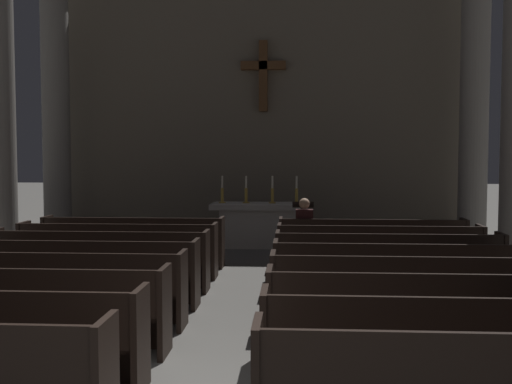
% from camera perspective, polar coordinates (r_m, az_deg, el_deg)
% --- Properties ---
extents(pew_left_row_3, '(3.42, 0.50, 0.95)m').
position_cam_1_polar(pew_left_row_3, '(7.23, -21.81, -9.98)').
color(pew_left_row_3, black).
rests_on(pew_left_row_3, ground).
extents(pew_left_row_4, '(3.42, 0.50, 0.95)m').
position_cam_1_polar(pew_left_row_4, '(8.13, -18.71, -8.41)').
color(pew_left_row_4, black).
rests_on(pew_left_row_4, ground).
extents(pew_left_row_5, '(3.42, 0.50, 0.95)m').
position_cam_1_polar(pew_left_row_5, '(9.06, -16.25, -7.15)').
color(pew_left_row_5, black).
rests_on(pew_left_row_5, ground).
extents(pew_left_row_6, '(3.42, 0.50, 0.95)m').
position_cam_1_polar(pew_left_row_6, '(10.01, -14.26, -6.10)').
color(pew_left_row_6, black).
rests_on(pew_left_row_6, ground).
extents(pew_left_row_7, '(3.42, 0.50, 0.95)m').
position_cam_1_polar(pew_left_row_7, '(10.96, -12.62, -5.24)').
color(pew_left_row_7, black).
rests_on(pew_left_row_7, ground).
extents(pew_left_row_8, '(3.42, 0.50, 0.95)m').
position_cam_1_polar(pew_left_row_8, '(11.93, -11.26, -4.51)').
color(pew_left_row_8, black).
rests_on(pew_left_row_8, ground).
extents(pew_right_row_2, '(3.42, 0.50, 0.95)m').
position_cam_1_polar(pew_right_row_2, '(5.75, 18.22, -13.41)').
color(pew_right_row_2, black).
rests_on(pew_right_row_2, ground).
extents(pew_right_row_3, '(3.42, 0.50, 0.95)m').
position_cam_1_polar(pew_right_row_3, '(6.70, 16.00, -10.93)').
color(pew_right_row_3, black).
rests_on(pew_right_row_3, ground).
extents(pew_right_row_4, '(3.42, 0.50, 0.95)m').
position_cam_1_polar(pew_right_row_4, '(7.67, 14.36, -9.06)').
color(pew_right_row_4, black).
rests_on(pew_right_row_4, ground).
extents(pew_right_row_5, '(3.42, 0.50, 0.95)m').
position_cam_1_polar(pew_right_row_5, '(8.65, 13.10, -7.61)').
color(pew_right_row_5, black).
rests_on(pew_right_row_5, ground).
extents(pew_right_row_6, '(3.42, 0.50, 0.95)m').
position_cam_1_polar(pew_right_row_6, '(9.63, 12.11, -6.45)').
color(pew_right_row_6, black).
rests_on(pew_right_row_6, ground).
extents(pew_right_row_7, '(3.42, 0.50, 0.95)m').
position_cam_1_polar(pew_right_row_7, '(10.62, 11.30, -5.50)').
color(pew_right_row_7, black).
rests_on(pew_right_row_7, ground).
extents(pew_right_row_8, '(3.42, 0.50, 0.95)m').
position_cam_1_polar(pew_right_row_8, '(11.62, 10.64, -4.72)').
color(pew_right_row_8, black).
rests_on(pew_right_row_8, ground).
extents(column_left_fourth, '(0.98, 0.98, 6.31)m').
position_cam_1_polar(column_left_fourth, '(15.64, -17.99, 6.81)').
color(column_left_fourth, gray).
rests_on(column_left_fourth, ground).
extents(column_right_fourth, '(0.98, 0.98, 6.31)m').
position_cam_1_polar(column_right_fourth, '(15.11, 19.50, 6.90)').
color(column_right_fourth, gray).
rests_on(column_right_fourth, ground).
extents(altar, '(2.20, 0.90, 1.01)m').
position_cam_1_polar(altar, '(14.12, 0.30, -2.96)').
color(altar, '#BCB7AD').
rests_on(altar, ground).
extents(candlestick_outer_left, '(0.16, 0.16, 0.62)m').
position_cam_1_polar(candlestick_outer_left, '(14.14, -3.14, -0.22)').
color(candlestick_outer_left, '#B79338').
rests_on(candlestick_outer_left, altar).
extents(candlestick_inner_left, '(0.16, 0.16, 0.62)m').
position_cam_1_polar(candlestick_inner_left, '(14.08, -0.92, -0.23)').
color(candlestick_inner_left, '#B79338').
rests_on(candlestick_inner_left, altar).
extents(candlestick_inner_right, '(0.16, 0.16, 0.62)m').
position_cam_1_polar(candlestick_inner_right, '(14.05, 1.52, -0.24)').
color(candlestick_inner_right, '#B79338').
rests_on(candlestick_inner_right, altar).
extents(candlestick_outer_right, '(0.16, 0.16, 0.62)m').
position_cam_1_polar(candlestick_outer_right, '(14.04, 3.76, -0.25)').
color(candlestick_outer_right, '#B79338').
rests_on(candlestick_outer_right, altar).
extents(apse_with_cross, '(10.87, 0.46, 7.45)m').
position_cam_1_polar(apse_with_cross, '(16.07, 0.72, 9.24)').
color(apse_with_cross, '#706656').
rests_on(apse_with_cross, ground).
extents(lectern, '(0.44, 0.36, 1.15)m').
position_cam_1_polar(lectern, '(12.91, 4.36, -3.52)').
color(lectern, black).
rests_on(lectern, ground).
extents(lone_worshipper, '(0.32, 0.43, 1.32)m').
position_cam_1_polar(lone_worshipper, '(11.54, 4.47, -3.64)').
color(lone_worshipper, '#26262B').
rests_on(lone_worshipper, ground).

